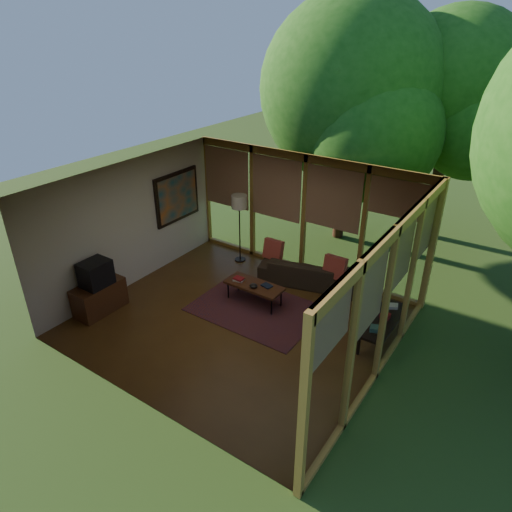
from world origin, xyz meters
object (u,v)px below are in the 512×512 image
Objects in this scene: television at (96,273)px; side_console at (379,320)px; floor_lamp at (239,205)px; coffee_table at (254,286)px; media_cabinet at (99,297)px; sofa at (303,271)px.

side_console is (4.85, 2.22, -0.44)m from television.
coffee_table is (1.32, -1.33, -1.01)m from floor_lamp.
media_cabinet is 1.82× the size of television.
media_cabinet is at bearing -107.55° from floor_lamp.
sofa is at bearing -1.68° from floor_lamp.
media_cabinet is at bearing -140.35° from coffee_table.
television is at bearing -107.24° from floor_lamp.
sofa is at bearing 49.23° from media_cabinet.
side_console is at bearing 24.52° from media_cabinet.
floor_lamp reaches higher than coffee_table.
side_console is at bearing 24.61° from television.
television reaches higher than coffee_table.
media_cabinet reaches higher than side_console.
media_cabinet is (-2.79, -3.23, 0.02)m from sofa.
floor_lamp is at bearing 72.76° from television.
coffee_table is 0.86× the size of side_console.
television is (0.02, 0.00, 0.55)m from media_cabinet.
floor_lamp is (-1.75, 0.05, 1.13)m from sofa.
coffee_table is 2.52m from side_console.
floor_lamp is (1.02, 3.28, 0.56)m from television.
side_console reaches higher than coffee_table.
sofa reaches higher than side_console.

